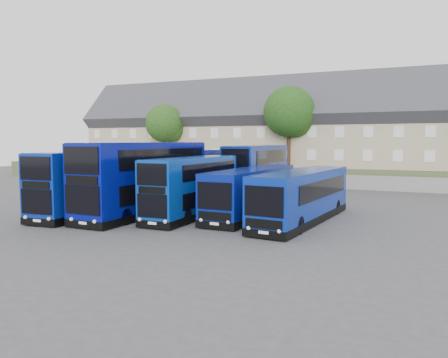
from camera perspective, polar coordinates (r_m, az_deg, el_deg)
ground at (r=27.80m, az=-9.85°, el=-5.52°), size 120.00×120.00×0.00m
retaining_wall at (r=49.34m, az=5.70°, el=-0.01°), size 70.00×0.40×1.50m
earth_bank at (r=58.88m, az=8.71°, el=1.01°), size 80.00×20.00×2.00m
terrace_row at (r=55.81m, az=4.72°, el=6.58°), size 48.00×10.40×11.20m
dd_front_left at (r=31.70m, az=-16.82°, el=-0.52°), size 3.33×10.95×4.29m
dd_front_mid at (r=30.53m, az=-10.22°, el=-0.03°), size 3.12×12.37×4.89m
dd_front_right at (r=29.07m, az=-4.13°, el=-1.17°), size 2.29×9.89×3.92m
dd_rear_left at (r=42.12m, az=-4.89°, el=0.85°), size 2.98×10.39×4.08m
dd_rear_right at (r=39.76m, az=4.39°, el=0.97°), size 2.90×11.59×4.58m
coach_east_a at (r=29.67m, az=3.67°, el=-1.76°), size 2.72×11.66×3.17m
coach_east_b at (r=27.54m, az=10.23°, el=-2.31°), size 3.67×11.91×3.20m
tree_west at (r=55.99m, az=-7.60°, el=7.02°), size 4.80×4.80×7.65m
tree_mid at (r=50.17m, az=8.70°, el=8.40°), size 5.76×5.76×9.18m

